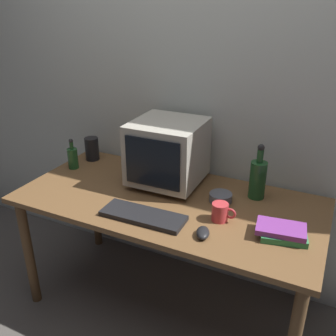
{
  "coord_description": "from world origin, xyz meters",
  "views": [
    {
      "loc": [
        0.77,
        -1.58,
        1.72
      ],
      "look_at": [
        0.0,
        0.0,
        0.92
      ],
      "focal_mm": 40.12,
      "sensor_mm": 36.0,
      "label": 1
    }
  ],
  "objects": [
    {
      "name": "mug",
      "position": [
        0.32,
        -0.08,
        0.78
      ],
      "size": [
        0.12,
        0.08,
        0.09
      ],
      "color": "#CC383D",
      "rests_on": "desk"
    },
    {
      "name": "computer_mouse",
      "position": [
        0.29,
        -0.24,
        0.76
      ],
      "size": [
        0.09,
        0.11,
        0.04
      ],
      "primitive_type": "ellipsoid",
      "rotation": [
        0.0,
        0.0,
        0.32
      ],
      "color": "black",
      "rests_on": "desk"
    },
    {
      "name": "metal_canister",
      "position": [
        -0.68,
        0.26,
        0.81
      ],
      "size": [
        0.09,
        0.09,
        0.15
      ],
      "primitive_type": "cylinder",
      "color": "black",
      "rests_on": "desk"
    },
    {
      "name": "keyboard",
      "position": [
        -0.03,
        -0.23,
        0.75
      ],
      "size": [
        0.42,
        0.16,
        0.02
      ],
      "primitive_type": "cube",
      "rotation": [
        0.0,
        0.0,
        0.03
      ],
      "color": "black",
      "rests_on": "desk"
    },
    {
      "name": "book_stack",
      "position": [
        0.62,
        -0.1,
        0.77
      ],
      "size": [
        0.24,
        0.17,
        0.06
      ],
      "color": "#33894C",
      "rests_on": "desk"
    },
    {
      "name": "desk",
      "position": [
        0.0,
        0.0,
        0.65
      ],
      "size": [
        1.62,
        0.78,
        0.74
      ],
      "color": "brown",
      "rests_on": "ground"
    },
    {
      "name": "ground_plane",
      "position": [
        0.0,
        0.0,
        0.0
      ],
      "size": [
        6.0,
        6.0,
        0.0
      ],
      "primitive_type": "plane",
      "color": "#56514C"
    },
    {
      "name": "bottle_tall",
      "position": [
        0.42,
        0.22,
        0.85
      ],
      "size": [
        0.09,
        0.09,
        0.3
      ],
      "color": "#1E4C23",
      "rests_on": "desk"
    },
    {
      "name": "cd_spindle",
      "position": [
        0.26,
        0.1,
        0.76
      ],
      "size": [
        0.12,
        0.12,
        0.04
      ],
      "primitive_type": "cylinder",
      "color": "#595B66",
      "rests_on": "desk"
    },
    {
      "name": "back_wall",
      "position": [
        0.0,
        0.45,
        1.25
      ],
      "size": [
        4.0,
        0.08,
        2.5
      ],
      "primitive_type": "cube",
      "color": "beige",
      "rests_on": "ground"
    },
    {
      "name": "crt_monitor",
      "position": [
        -0.08,
        0.17,
        0.93
      ],
      "size": [
        0.39,
        0.39,
        0.37
      ],
      "color": "#B2AD9E",
      "rests_on": "desk"
    },
    {
      "name": "bottle_short",
      "position": [
        -0.71,
        0.1,
        0.81
      ],
      "size": [
        0.06,
        0.06,
        0.2
      ],
      "color": "#1E4C23",
      "rests_on": "desk"
    }
  ]
}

